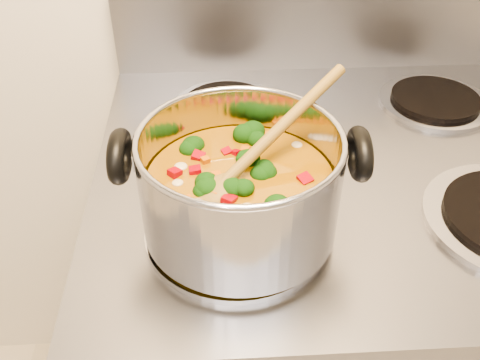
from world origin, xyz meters
name	(u,v)px	position (x,y,z in m)	size (l,w,h in m)	color
electric_range	(323,333)	(0.03, 1.16, 0.47)	(0.79, 0.71, 1.08)	gray
stockpot	(240,187)	(-0.15, 1.00, 1.00)	(0.30, 0.25, 0.15)	#A6A5AD
wooden_spoon	(248,160)	(-0.14, 1.01, 1.03)	(0.22, 0.19, 0.11)	brown
cooktop_crumbs	(207,277)	(-0.19, 0.93, 0.92)	(0.32, 0.19, 0.01)	black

